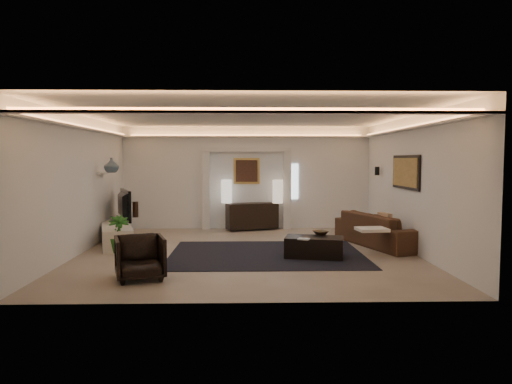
{
  "coord_description": "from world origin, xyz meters",
  "views": [
    {
      "loc": [
        -0.05,
        -9.83,
        1.98
      ],
      "look_at": [
        0.2,
        0.6,
        1.25
      ],
      "focal_mm": 32.81,
      "sensor_mm": 36.0,
      "label": 1
    }
  ],
  "objects_px": {
    "sofa": "(381,229)",
    "armchair": "(140,258)",
    "console": "(252,216)",
    "coffee_table": "(314,247)"
  },
  "relations": [
    {
      "from": "console",
      "to": "armchair",
      "type": "xyz_separation_m",
      "value": [
        -1.94,
        -5.37,
        -0.04
      ]
    },
    {
      "from": "sofa",
      "to": "coffee_table",
      "type": "xyz_separation_m",
      "value": [
        -1.74,
        -1.3,
        -0.17
      ]
    },
    {
      "from": "sofa",
      "to": "armchair",
      "type": "relative_size",
      "value": 3.19
    },
    {
      "from": "sofa",
      "to": "armchair",
      "type": "xyz_separation_m",
      "value": [
        -4.87,
        -2.93,
        -0.01
      ]
    },
    {
      "from": "console",
      "to": "armchair",
      "type": "distance_m",
      "value": 5.71
    },
    {
      "from": "sofa",
      "to": "console",
      "type": "bearing_deg",
      "value": 31.9
    },
    {
      "from": "coffee_table",
      "to": "armchair",
      "type": "relative_size",
      "value": 1.44
    },
    {
      "from": "sofa",
      "to": "coffee_table",
      "type": "height_order",
      "value": "sofa"
    },
    {
      "from": "armchair",
      "to": "console",
      "type": "bearing_deg",
      "value": 52.01
    },
    {
      "from": "console",
      "to": "armchair",
      "type": "height_order",
      "value": "console"
    }
  ]
}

